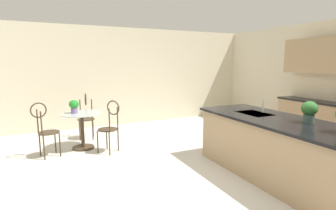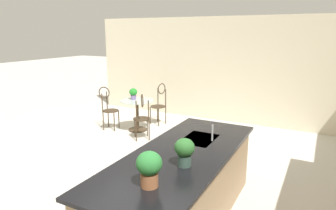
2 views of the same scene
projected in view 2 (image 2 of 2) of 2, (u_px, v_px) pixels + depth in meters
name	position (u px, v px, depth m)	size (l,w,h in m)	color
ground_plane	(137.00, 194.00, 4.38)	(40.00, 40.00, 0.00)	beige
wall_left_window	(228.00, 70.00, 7.72)	(0.12, 7.80, 2.70)	beige
kitchen_island	(181.00, 188.00, 3.63)	(2.80, 1.06, 0.92)	tan
bistro_table	(137.00, 112.00, 7.14)	(0.80, 0.80, 0.74)	#3D2D1E
chair_near_window	(108.00, 106.00, 7.22)	(0.46, 0.52, 1.04)	#3D2D1E
chair_by_island	(159.00, 102.00, 7.66)	(0.51, 0.45, 1.04)	#3D2D1E
chair_toward_desk	(142.00, 114.00, 6.47)	(0.54, 0.54, 1.04)	#3D2D1E
sink_faucet	(212.00, 133.00, 3.89)	(0.02, 0.02, 0.22)	#B2B5BA
potted_plant_on_table	(133.00, 93.00, 7.13)	(0.19, 0.19, 0.27)	#7A669E
potted_plant_counter_far	(149.00, 167.00, 2.71)	(0.24, 0.24, 0.34)	#9E603D
potted_plant_counter_near	(184.00, 150.00, 3.14)	(0.22, 0.22, 0.30)	#385147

